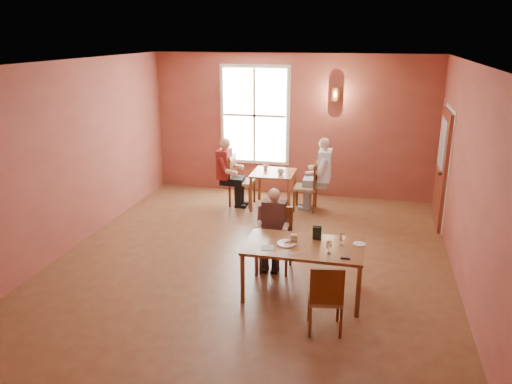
% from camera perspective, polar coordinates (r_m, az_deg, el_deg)
% --- Properties ---
extents(ground, '(6.00, 7.00, 0.01)m').
position_cam_1_polar(ground, '(7.89, -0.34, -7.72)').
color(ground, brown).
rests_on(ground, ground).
extents(wall_back, '(6.00, 0.04, 3.00)m').
position_cam_1_polar(wall_back, '(10.72, 4.10, 7.55)').
color(wall_back, brown).
rests_on(wall_back, ground).
extents(wall_front, '(6.00, 0.04, 3.00)m').
position_cam_1_polar(wall_front, '(4.25, -11.69, -9.08)').
color(wall_front, brown).
rests_on(wall_front, ground).
extents(wall_left, '(0.04, 7.00, 3.00)m').
position_cam_1_polar(wall_left, '(8.56, -20.31, 3.88)').
color(wall_left, brown).
rests_on(wall_left, ground).
extents(wall_right, '(0.04, 7.00, 3.00)m').
position_cam_1_polar(wall_right, '(7.29, 23.21, 1.24)').
color(wall_right, brown).
rests_on(wall_right, ground).
extents(ceiling, '(6.00, 7.00, 0.04)m').
position_cam_1_polar(ceiling, '(7.13, -0.38, 14.60)').
color(ceiling, white).
rests_on(ceiling, wall_back).
extents(window, '(1.36, 0.10, 1.96)m').
position_cam_1_polar(window, '(10.79, -0.17, 8.74)').
color(window, white).
rests_on(window, wall_back).
extents(door, '(0.12, 1.04, 2.10)m').
position_cam_1_polar(door, '(9.59, 20.42, 2.49)').
color(door, maroon).
rests_on(door, ground).
extents(wall_sconce, '(0.16, 0.16, 0.28)m').
position_cam_1_polar(wall_sconce, '(10.42, 9.07, 10.98)').
color(wall_sconce, brown).
rests_on(wall_sconce, wall_back).
extents(main_table, '(1.55, 0.87, 0.73)m').
position_cam_1_polar(main_table, '(6.77, 5.44, -8.89)').
color(main_table, brown).
rests_on(main_table, ground).
extents(chair_diner_main, '(0.42, 0.42, 0.95)m').
position_cam_1_polar(chair_diner_main, '(7.38, 2.32, -5.55)').
color(chair_diner_main, '#4D2913').
rests_on(chair_diner_main, ground).
extents(diner_main, '(0.46, 0.46, 1.16)m').
position_cam_1_polar(diner_main, '(7.31, 2.28, -4.87)').
color(diner_main, '#44281F').
rests_on(diner_main, ground).
extents(chair_empty, '(0.45, 0.45, 0.88)m').
position_cam_1_polar(chair_empty, '(6.04, 7.91, -11.71)').
color(chair_empty, brown).
rests_on(chair_empty, ground).
extents(plate_food, '(0.34, 0.34, 0.03)m').
position_cam_1_polar(plate_food, '(6.62, 3.54, -5.84)').
color(plate_food, silver).
rests_on(plate_food, main_table).
extents(sandwich, '(0.09, 0.09, 0.10)m').
position_cam_1_polar(sandwich, '(6.66, 4.37, -5.41)').
color(sandwich, tan).
rests_on(sandwich, main_table).
extents(goblet_a, '(0.08, 0.08, 0.18)m').
position_cam_1_polar(goblet_a, '(6.63, 9.83, -5.35)').
color(goblet_a, white).
rests_on(goblet_a, main_table).
extents(goblet_c, '(0.09, 0.09, 0.17)m').
position_cam_1_polar(goblet_c, '(6.38, 8.34, -6.25)').
color(goblet_c, white).
rests_on(goblet_c, main_table).
extents(menu_stand, '(0.12, 0.06, 0.19)m').
position_cam_1_polar(menu_stand, '(6.77, 6.98, -4.67)').
color(menu_stand, black).
rests_on(menu_stand, main_table).
extents(knife, '(0.19, 0.11, 0.00)m').
position_cam_1_polar(knife, '(6.39, 4.57, -6.94)').
color(knife, silver).
rests_on(knife, main_table).
extents(napkin, '(0.20, 0.20, 0.01)m').
position_cam_1_polar(napkin, '(6.51, 1.32, -6.37)').
color(napkin, silver).
rests_on(napkin, main_table).
extents(side_plate, '(0.18, 0.18, 0.01)m').
position_cam_1_polar(side_plate, '(6.74, 11.71, -5.85)').
color(side_plate, white).
rests_on(side_plate, main_table).
extents(sunglasses, '(0.12, 0.04, 0.01)m').
position_cam_1_polar(sunglasses, '(6.31, 10.17, -7.46)').
color(sunglasses, black).
rests_on(sunglasses, main_table).
extents(second_table, '(0.83, 0.83, 0.73)m').
position_cam_1_polar(second_table, '(10.07, 1.99, 0.27)').
color(second_table, brown).
rests_on(second_table, ground).
extents(chair_diner_white, '(0.43, 0.43, 0.97)m').
position_cam_1_polar(chair_diner_white, '(9.93, 5.68, 0.66)').
color(chair_diner_white, '#4E2E1B').
rests_on(chair_diner_white, ground).
extents(diner_white, '(0.56, 0.56, 1.41)m').
position_cam_1_polar(diner_white, '(9.87, 5.89, 1.86)').
color(diner_white, silver).
rests_on(diner_white, ground).
extents(chair_diner_maroon, '(0.46, 0.46, 1.03)m').
position_cam_1_polar(chair_diner_maroon, '(10.17, -1.59, 1.33)').
color(chair_diner_maroon, '#50301C').
rests_on(chair_diner_maroon, ground).
extents(diner_maroon, '(0.54, 0.54, 1.35)m').
position_cam_1_polar(diner_maroon, '(10.13, -1.76, 2.21)').
color(diner_maroon, maroon).
rests_on(diner_maroon, ground).
extents(cup_a, '(0.14, 0.14, 0.10)m').
position_cam_1_polar(cup_a, '(9.81, 2.84, 2.34)').
color(cup_a, white).
rests_on(cup_a, second_table).
extents(cup_b, '(0.14, 0.14, 0.10)m').
position_cam_1_polar(cup_b, '(10.10, 1.11, 2.81)').
color(cup_b, silver).
rests_on(cup_b, second_table).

